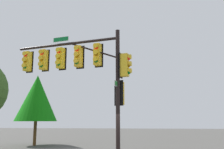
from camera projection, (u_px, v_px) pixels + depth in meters
The scene contains 2 objects.
signal_pole_assembly at pixel (82, 68), 12.85m from camera, with size 6.43×1.88×6.64m.
tree_mid at pixel (37, 98), 23.47m from camera, with size 3.84×3.84×6.41m.
Camera 1 is at (-1.34, 11.83, 2.21)m, focal length 40.49 mm.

